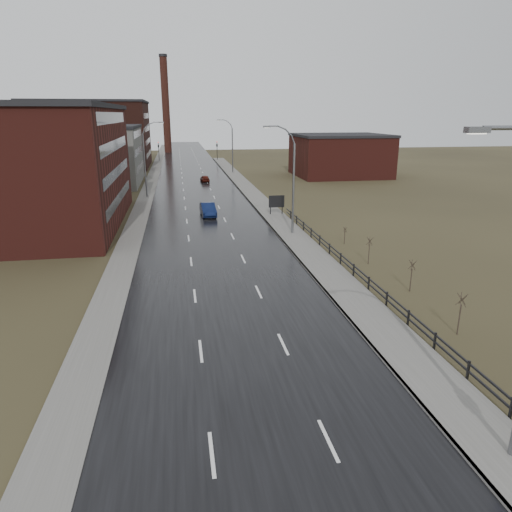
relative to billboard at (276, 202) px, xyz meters
name	(u,v)px	position (x,y,z in m)	size (l,w,h in m)	color
road	(199,198)	(-9.10, 14.33, -1.70)	(14.00, 300.00, 0.06)	black
sidewalk_right	(293,236)	(-0.50, -10.67, -1.64)	(3.20, 180.00, 0.18)	#595651
curb_right	(279,236)	(-2.02, -10.67, -1.64)	(0.16, 180.00, 0.18)	slate
sidewalk_left	(145,199)	(-17.30, 14.33, -1.67)	(2.40, 260.00, 0.12)	#595651
warehouse_near	(15,167)	(-30.09, -0.67, 5.03)	(22.44, 28.56, 13.50)	#471914
warehouse_mid	(94,155)	(-27.09, 32.33, 3.53)	(16.32, 20.40, 10.50)	slate
warehouse_far	(92,134)	(-32.09, 62.33, 6.03)	(26.52, 24.48, 15.50)	#331611
building_right	(340,155)	(21.20, 36.33, 2.53)	(18.36, 16.32, 8.50)	#471914
smokestack	(166,104)	(-15.10, 104.33, 13.77)	(2.70, 2.70, 30.70)	#331611
streetlight_right_mid	(291,180)	(-0.60, -9.67, 4.11)	(3.36, 0.28, 11.35)	slate
streetlight_left	(146,159)	(-16.80, 16.33, 4.11)	(3.36, 0.28, 11.35)	slate
streetlight_right_far	(231,146)	(-0.60, 44.33, 4.11)	(3.36, 0.28, 11.35)	slate
guardrail	(373,285)	(1.20, -27.36, -1.02)	(0.10, 53.05, 1.10)	black
shrub_c	(460,313)	(3.60, -34.10, -0.36)	(0.61, 0.64, 2.58)	#382D23
shrub_d	(411,275)	(4.16, -27.27, -0.47)	(0.56, 0.59, 2.38)	#382D23
shrub_e	(369,250)	(3.72, -20.69, -0.46)	(0.56, 0.60, 2.38)	#382D23
shrub_f	(345,235)	(3.87, -14.32, -0.80)	(0.42, 0.44, 1.75)	#382D23
billboard	(276,202)	(0.00, 0.00, 0.00)	(2.02, 0.17, 2.58)	black
traffic_light_left	(158,144)	(-17.10, 74.33, 2.87)	(0.58, 2.73, 5.30)	black
traffic_light_right	(217,143)	(-1.10, 74.33, 2.87)	(0.58, 2.73, 5.30)	black
car_near	(208,210)	(-8.64, 0.96, -0.92)	(1.72, 4.94, 1.63)	#0C173E
car_far	(205,179)	(-7.18, 31.55, -1.08)	(1.53, 3.80, 1.29)	#46120B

